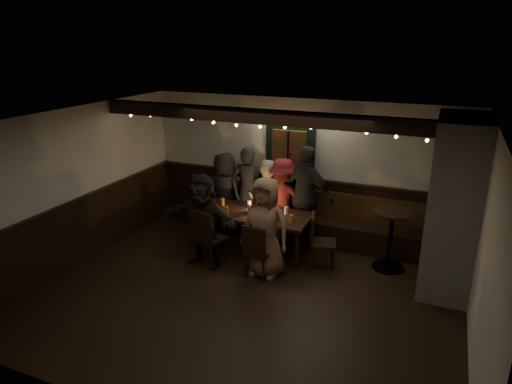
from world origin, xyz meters
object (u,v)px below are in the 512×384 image
at_px(person_a, 225,193).
at_px(person_g, 265,227).
at_px(person_e, 306,197).
at_px(person_f, 203,220).
at_px(high_top, 391,233).
at_px(person_d, 282,200).
at_px(chair_near_right, 257,249).
at_px(chair_near_left, 206,235).
at_px(person_b, 248,190).
at_px(dining_table, 251,216).
at_px(person_c, 266,199).
at_px(chair_end, 318,238).

distance_m(person_a, person_g, 1.90).
height_order(person_e, person_f, person_e).
xyz_separation_m(high_top, person_d, (-2.01, 0.41, 0.15)).
bearing_deg(person_e, chair_near_right, 93.48).
height_order(chair_near_left, person_b, person_b).
relative_size(dining_table, person_d, 1.32).
bearing_deg(chair_near_right, dining_table, 118.22).
bearing_deg(person_c, chair_near_left, 58.18).
bearing_deg(chair_end, person_a, 160.84).
distance_m(high_top, person_c, 2.36).
xyz_separation_m(chair_near_left, person_g, (1.00, 0.13, 0.25)).
xyz_separation_m(high_top, person_g, (-1.79, -0.99, 0.18)).
height_order(person_b, person_f, person_b).
distance_m(person_e, person_g, 1.38).
bearing_deg(dining_table, person_c, 89.37).
xyz_separation_m(person_a, person_d, (1.15, 0.08, -0.01)).
bearing_deg(person_e, chair_end, 136.32).
height_order(person_d, person_g, person_g).
bearing_deg(person_c, person_g, 96.70).
bearing_deg(person_g, chair_near_left, -167.98).
height_order(person_b, person_g, person_b).
distance_m(person_d, person_g, 1.41).
xyz_separation_m(chair_near_right, person_c, (-0.45, 1.54, 0.25)).
bearing_deg(high_top, person_a, 174.01).
bearing_deg(chair_near_left, person_d, 62.95).
distance_m(person_a, person_f, 1.42).
distance_m(high_top, person_d, 2.06).
distance_m(chair_near_right, chair_end, 1.09).
relative_size(chair_near_left, person_c, 0.66).
bearing_deg(person_e, person_c, 14.29).
bearing_deg(chair_end, person_c, 147.76).
xyz_separation_m(chair_near_left, person_d, (0.78, 1.53, 0.21)).
distance_m(person_a, person_d, 1.15).
bearing_deg(person_b, chair_near_left, 81.74).
bearing_deg(person_c, person_d, 170.25).
bearing_deg(person_g, dining_table, 132.86).
bearing_deg(person_e, dining_table, 56.30).
xyz_separation_m(person_b, person_d, (0.72, -0.04, -0.08)).
height_order(chair_near_right, person_d, person_d).
height_order(high_top, person_f, person_f).
bearing_deg(high_top, person_c, 170.58).
bearing_deg(person_d, high_top, 156.77).
xyz_separation_m(dining_table, person_e, (0.78, 0.67, 0.24)).
bearing_deg(person_g, person_c, 115.75).
bearing_deg(chair_near_right, person_f, 174.32).
relative_size(chair_end, person_b, 0.53).
relative_size(chair_near_right, person_d, 0.58).
relative_size(person_b, person_e, 0.93).
bearing_deg(person_g, person_e, 84.47).
bearing_deg(dining_table, person_f, -125.71).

